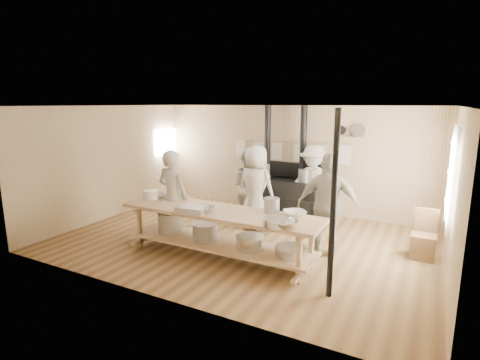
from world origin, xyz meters
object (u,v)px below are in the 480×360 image
(cook_far_left, at_px, (173,196))
(cook_right, at_px, (328,205))
(prep_table, at_px, (219,229))
(roasting_pan, at_px, (192,210))
(stove, at_px, (283,193))
(chair, at_px, (423,244))
(cook_left, at_px, (249,187))
(cook_center, at_px, (256,188))
(cook_by_window, at_px, (313,183))

(cook_far_left, height_order, cook_right, cook_right)
(prep_table, height_order, roasting_pan, roasting_pan)
(stove, xyz_separation_m, prep_table, (-0.00, -3.02, -0.00))
(stove, distance_m, cook_far_left, 3.02)
(cook_right, relative_size, chair, 2.14)
(cook_left, bearing_deg, chair, -165.28)
(cook_far_left, bearing_deg, prep_table, 169.51)
(cook_left, height_order, chair, cook_left)
(cook_center, xyz_separation_m, cook_by_window, (0.87, 1.20, -0.03))
(prep_table, height_order, cook_left, cook_left)
(stove, xyz_separation_m, chair, (3.16, -1.38, -0.27))
(prep_table, relative_size, cook_right, 1.98)
(stove, xyz_separation_m, cook_far_left, (-1.19, -2.75, 0.38))
(cook_center, xyz_separation_m, roasting_pan, (-0.24, -1.98, 0.00))
(stove, relative_size, cook_left, 1.55)
(prep_table, bearing_deg, cook_left, 101.63)
(cook_by_window, distance_m, chair, 2.74)
(cook_left, distance_m, cook_center, 0.44)
(chair, bearing_deg, prep_table, -150.53)
(roasting_pan, bearing_deg, cook_far_left, 145.17)
(stove, distance_m, cook_by_window, 0.87)
(chair, height_order, roasting_pan, roasting_pan)
(stove, height_order, cook_far_left, stove)
(cook_far_left, bearing_deg, stove, -111.09)
(cook_left, xyz_separation_m, cook_center, (0.32, -0.30, 0.06))
(cook_left, height_order, roasting_pan, cook_left)
(prep_table, distance_m, chair, 3.57)
(cook_by_window, bearing_deg, roasting_pan, -113.60)
(prep_table, xyz_separation_m, cook_right, (1.63, 0.97, 0.39))
(cook_far_left, height_order, cook_by_window, cook_far_left)
(cook_right, height_order, cook_by_window, cook_right)
(prep_table, height_order, cook_right, cook_right)
(stove, height_order, cook_center, stove)
(cook_far_left, bearing_deg, roasting_pan, 147.40)
(cook_center, xyz_separation_m, chair, (3.25, -0.02, -0.65))
(cook_far_left, relative_size, cook_by_window, 1.04)
(prep_table, height_order, cook_far_left, cook_far_left)
(stove, bearing_deg, cook_right, -51.42)
(cook_by_window, bearing_deg, cook_center, -130.34)
(roasting_pan, bearing_deg, cook_center, 83.13)
(cook_right, bearing_deg, cook_far_left, 4.05)
(cook_by_window, height_order, chair, cook_by_window)
(cook_left, bearing_deg, roasting_pan, 111.82)
(chair, bearing_deg, cook_by_window, 155.05)
(cook_right, bearing_deg, chair, -166.45)
(cook_far_left, xyz_separation_m, roasting_pan, (0.86, -0.60, 0.00))
(stove, distance_m, cook_right, 2.65)
(cook_center, height_order, roasting_pan, cook_center)
(prep_table, bearing_deg, cook_center, 93.00)
(cook_center, xyz_separation_m, cook_right, (1.72, -0.68, 0.01))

